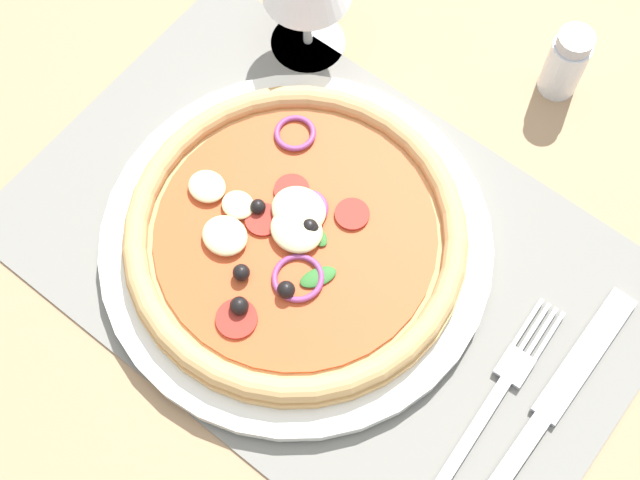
% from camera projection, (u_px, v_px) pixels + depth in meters
% --- Properties ---
extents(ground_plane, '(1.90, 1.40, 0.02)m').
position_uv_depth(ground_plane, '(327.00, 264.00, 0.68)').
color(ground_plane, '#9E7A56').
extents(placemat, '(0.48, 0.31, 0.00)m').
position_uv_depth(placemat, '(327.00, 258.00, 0.67)').
color(placemat, slate).
rests_on(placemat, ground_plane).
extents(plate, '(0.30, 0.30, 0.01)m').
position_uv_depth(plate, '(296.00, 243.00, 0.67)').
color(plate, silver).
rests_on(plate, placemat).
extents(pizza, '(0.26, 0.26, 0.03)m').
position_uv_depth(pizza, '(295.00, 234.00, 0.65)').
color(pizza, tan).
rests_on(pizza, plate).
extents(fork, '(0.02, 0.18, 0.00)m').
position_uv_depth(fork, '(498.00, 393.00, 0.62)').
color(fork, '#B2B5BA').
rests_on(fork, placemat).
extents(knife, '(0.02, 0.20, 0.01)m').
position_uv_depth(knife, '(556.00, 397.00, 0.62)').
color(knife, '#B2B5BA').
rests_on(knife, placemat).
extents(pepper_shaker, '(0.03, 0.03, 0.07)m').
position_uv_depth(pepper_shaker, '(566.00, 63.00, 0.70)').
color(pepper_shaker, silver).
rests_on(pepper_shaker, ground_plane).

